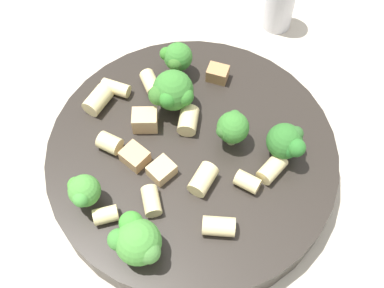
{
  "coord_description": "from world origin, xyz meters",
  "views": [
    {
      "loc": [
        0.18,
        0.13,
        0.41
      ],
      "look_at": [
        0.0,
        0.0,
        0.04
      ],
      "focal_mm": 45.0,
      "sensor_mm": 36.0,
      "label": 1
    }
  ],
  "objects_px": {
    "broccoli_floret_0": "(83,191)",
    "chicken_chunk_2": "(145,120)",
    "broccoli_floret_2": "(137,241)",
    "rigatoni_8": "(219,226)",
    "rigatoni_6": "(150,82)",
    "chicken_chunk_3": "(218,74)",
    "rigatoni_2": "(203,179)",
    "broccoli_floret_5": "(232,128)",
    "chicken_chunk_0": "(135,157)",
    "broccoli_floret_3": "(172,92)",
    "broccoli_floret_4": "(287,142)",
    "broccoli_floret_1": "(177,58)",
    "pasta_bowl": "(192,157)",
    "rigatoni_0": "(151,201)",
    "rigatoni_9": "(188,120)",
    "rigatoni_4": "(106,215)",
    "rigatoni_5": "(248,180)",
    "rigatoni_3": "(272,169)",
    "rigatoni_10": "(116,88)",
    "chicken_chunk_1": "(162,170)",
    "rigatoni_1": "(110,143)",
    "rigatoni_7": "(98,100)"
  },
  "relations": [
    {
      "from": "pasta_bowl",
      "to": "rigatoni_8",
      "type": "relative_size",
      "value": 10.0
    },
    {
      "from": "broccoli_floret_0",
      "to": "rigatoni_10",
      "type": "bearing_deg",
      "value": -149.93
    },
    {
      "from": "pasta_bowl",
      "to": "broccoli_floret_1",
      "type": "height_order",
      "value": "broccoli_floret_1"
    },
    {
      "from": "broccoli_floret_3",
      "to": "broccoli_floret_4",
      "type": "distance_m",
      "value": 0.11
    },
    {
      "from": "broccoli_floret_2",
      "to": "chicken_chunk_2",
      "type": "relative_size",
      "value": 1.94
    },
    {
      "from": "rigatoni_0",
      "to": "rigatoni_5",
      "type": "xyz_separation_m",
      "value": [
        -0.07,
        0.05,
        -0.0
      ]
    },
    {
      "from": "chicken_chunk_3",
      "to": "rigatoni_0",
      "type": "bearing_deg",
      "value": 13.67
    },
    {
      "from": "pasta_bowl",
      "to": "rigatoni_3",
      "type": "xyz_separation_m",
      "value": [
        -0.02,
        0.07,
        0.02
      ]
    },
    {
      "from": "broccoli_floret_0",
      "to": "broccoli_floret_4",
      "type": "distance_m",
      "value": 0.18
    },
    {
      "from": "rigatoni_4",
      "to": "rigatoni_10",
      "type": "relative_size",
      "value": 0.73
    },
    {
      "from": "broccoli_floret_5",
      "to": "rigatoni_4",
      "type": "relative_size",
      "value": 1.86
    },
    {
      "from": "broccoli_floret_0",
      "to": "chicken_chunk_2",
      "type": "height_order",
      "value": "broccoli_floret_0"
    },
    {
      "from": "rigatoni_6",
      "to": "chicken_chunk_3",
      "type": "relative_size",
      "value": 1.19
    },
    {
      "from": "broccoli_floret_1",
      "to": "rigatoni_3",
      "type": "bearing_deg",
      "value": 74.05
    },
    {
      "from": "rigatoni_0",
      "to": "broccoli_floret_3",
      "type": "bearing_deg",
      "value": -151.89
    },
    {
      "from": "broccoli_floret_2",
      "to": "rigatoni_8",
      "type": "xyz_separation_m",
      "value": [
        -0.05,
        0.04,
        -0.01
      ]
    },
    {
      "from": "rigatoni_3",
      "to": "rigatoni_10",
      "type": "relative_size",
      "value": 0.96
    },
    {
      "from": "pasta_bowl",
      "to": "broccoli_floret_2",
      "type": "distance_m",
      "value": 0.11
    },
    {
      "from": "broccoli_floret_1",
      "to": "rigatoni_8",
      "type": "relative_size",
      "value": 1.44
    },
    {
      "from": "rigatoni_7",
      "to": "rigatoni_4",
      "type": "bearing_deg",
      "value": 45.96
    },
    {
      "from": "rigatoni_8",
      "to": "rigatoni_5",
      "type": "bearing_deg",
      "value": -175.45
    },
    {
      "from": "rigatoni_5",
      "to": "rigatoni_3",
      "type": "bearing_deg",
      "value": 154.65
    },
    {
      "from": "broccoli_floret_2",
      "to": "broccoli_floret_4",
      "type": "relative_size",
      "value": 1.19
    },
    {
      "from": "rigatoni_3",
      "to": "rigatoni_8",
      "type": "height_order",
      "value": "same"
    },
    {
      "from": "broccoli_floret_3",
      "to": "rigatoni_4",
      "type": "height_order",
      "value": "broccoli_floret_3"
    },
    {
      "from": "broccoli_floret_1",
      "to": "chicken_chunk_3",
      "type": "relative_size",
      "value": 1.91
    },
    {
      "from": "chicken_chunk_3",
      "to": "broccoli_floret_0",
      "type": "bearing_deg",
      "value": -3.05
    },
    {
      "from": "broccoli_floret_5",
      "to": "broccoli_floret_2",
      "type": "bearing_deg",
      "value": 0.07
    },
    {
      "from": "pasta_bowl",
      "to": "rigatoni_4",
      "type": "bearing_deg",
      "value": -9.82
    },
    {
      "from": "broccoli_floret_0",
      "to": "rigatoni_8",
      "type": "xyz_separation_m",
      "value": [
        -0.05,
        0.1,
        -0.01
      ]
    },
    {
      "from": "rigatoni_2",
      "to": "rigatoni_9",
      "type": "bearing_deg",
      "value": -130.9
    },
    {
      "from": "broccoli_floret_3",
      "to": "rigatoni_10",
      "type": "xyz_separation_m",
      "value": [
        0.02,
        -0.06,
        -0.02
      ]
    },
    {
      "from": "broccoli_floret_0",
      "to": "broccoli_floret_1",
      "type": "distance_m",
      "value": 0.16
    },
    {
      "from": "chicken_chunk_1",
      "to": "chicken_chunk_2",
      "type": "xyz_separation_m",
      "value": [
        -0.03,
        -0.04,
        0.0
      ]
    },
    {
      "from": "broccoli_floret_2",
      "to": "chicken_chunk_1",
      "type": "xyz_separation_m",
      "value": [
        -0.07,
        -0.03,
        -0.02
      ]
    },
    {
      "from": "pasta_bowl",
      "to": "rigatoni_0",
      "type": "bearing_deg",
      "value": 4.91
    },
    {
      "from": "rigatoni_6",
      "to": "chicken_chunk_0",
      "type": "bearing_deg",
      "value": 30.23
    },
    {
      "from": "rigatoni_9",
      "to": "chicken_chunk_0",
      "type": "height_order",
      "value": "rigatoni_9"
    },
    {
      "from": "rigatoni_0",
      "to": "rigatoni_1",
      "type": "height_order",
      "value": "rigatoni_1"
    },
    {
      "from": "broccoli_floret_5",
      "to": "rigatoni_8",
      "type": "distance_m",
      "value": 0.09
    },
    {
      "from": "broccoli_floret_4",
      "to": "pasta_bowl",
      "type": "bearing_deg",
      "value": -56.84
    },
    {
      "from": "broccoli_floret_4",
      "to": "rigatoni_4",
      "type": "xyz_separation_m",
      "value": [
        0.14,
        -0.09,
        -0.02
      ]
    },
    {
      "from": "rigatoni_2",
      "to": "broccoli_floret_5",
      "type": "bearing_deg",
      "value": -173.65
    },
    {
      "from": "rigatoni_1",
      "to": "rigatoni_4",
      "type": "bearing_deg",
      "value": 39.35
    },
    {
      "from": "rigatoni_2",
      "to": "rigatoni_5",
      "type": "distance_m",
      "value": 0.04
    },
    {
      "from": "rigatoni_5",
      "to": "rigatoni_9",
      "type": "relative_size",
      "value": 0.85
    },
    {
      "from": "broccoli_floret_2",
      "to": "broccoli_floret_5",
      "type": "xyz_separation_m",
      "value": [
        -0.13,
        -0.0,
        0.0
      ]
    },
    {
      "from": "broccoli_floret_1",
      "to": "broccoli_floret_5",
      "type": "height_order",
      "value": "same"
    },
    {
      "from": "chicken_chunk_2",
      "to": "rigatoni_2",
      "type": "bearing_deg",
      "value": 78.29
    },
    {
      "from": "broccoli_floret_2",
      "to": "rigatoni_1",
      "type": "xyz_separation_m",
      "value": [
        -0.06,
        -0.08,
        -0.01
      ]
    }
  ]
}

